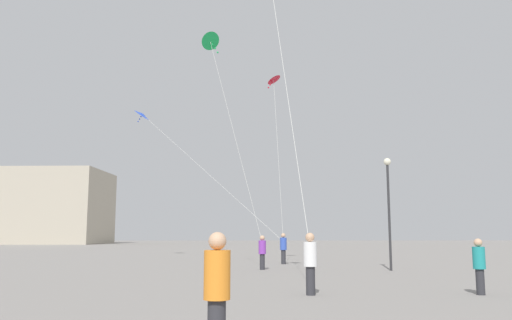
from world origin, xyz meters
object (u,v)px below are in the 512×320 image
kite_cobalt_diamond (143,115)px  building_left_hall (48,207)px  kite_crimson_diamond (274,81)px  person_in_blue (283,247)px  person_in_orange (217,288)px  person_in_teal (479,264)px  person_in_purple (262,251)px  person_in_white (310,261)px  kite_emerald_diamond (211,43)px  lamppost_west (388,195)px

kite_cobalt_diamond → building_left_hall: 66.03m
kite_cobalt_diamond → kite_crimson_diamond: size_ratio=1.02×
person_in_blue → person_in_orange: bearing=-33.9°
person_in_teal → person_in_purple: bearing=-106.3°
person_in_purple → person_in_white: (0.95, -10.79, 0.05)m
kite_emerald_diamond → kite_cobalt_diamond: size_ratio=1.03×
person_in_teal → person_in_white: 4.85m
person_in_orange → kite_cobalt_diamond: 33.93m
person_in_teal → person_in_white: size_ratio=0.91×
person_in_orange → building_left_hall: (-35.92, 91.01, 5.82)m
person_in_white → building_left_hall: size_ratio=0.08×
person_in_blue → lamppost_west: (4.68, -5.66, 2.61)m
kite_crimson_diamond → kite_cobalt_diamond: bearing=144.5°
person_in_blue → person_in_white: bearing=-28.8°
building_left_hall → person_in_purple: bearing=-62.9°
person_in_teal → building_left_hall: building_left_hall is taller
kite_crimson_diamond → person_in_teal: bearing=-74.5°
person_in_teal → kite_emerald_diamond: (-8.51, 11.69, 10.98)m
person_in_purple → building_left_hall: (-37.27, 72.72, 5.86)m
person_in_purple → kite_crimson_diamond: kite_crimson_diamond is taller
person_in_orange → lamppost_west: 19.20m
person_in_teal → person_in_blue: (-4.38, 15.71, 0.11)m
person_in_white → building_left_hall: bearing=-133.1°
building_left_hall → lamppost_west: (43.37, -73.51, -3.18)m
person_in_orange → person_in_white: (2.30, 7.50, 0.01)m
person_in_purple → building_left_hall: building_left_hall is taller
person_in_orange → person_in_white: bearing=144.7°
person_in_teal → building_left_hall: bearing=-107.1°
person_in_orange → person_in_purple: size_ratio=1.05×
kite_emerald_diamond → building_left_hall: bearing=115.7°
person_in_purple → lamppost_west: size_ratio=0.31×
kite_crimson_diamond → lamppost_west: bearing=-55.0°
kite_crimson_diamond → kite_emerald_diamond: bearing=-123.2°
kite_crimson_diamond → lamppost_west: size_ratio=1.96×
person_in_blue → kite_crimson_diamond: bearing=167.4°
person_in_white → lamppost_west: 11.55m
kite_emerald_diamond → kite_cobalt_diamond: (-5.90, 12.52, -1.09)m
person_in_teal → person_in_purple: person_in_purple is taller
kite_cobalt_diamond → person_in_orange: bearing=-77.1°
person_in_teal → kite_emerald_diamond: 18.16m
person_in_white → kite_cobalt_diamond: size_ratio=0.16×
person_in_teal → kite_cobalt_diamond: (-14.40, 24.21, 9.90)m
kite_crimson_diamond → building_left_hall: (-38.27, 66.22, -4.70)m
person_in_orange → building_left_hall: size_ratio=0.08×
person_in_blue → building_left_hall: building_left_hall is taller
kite_cobalt_diamond → lamppost_west: 21.64m
person_in_teal → person_in_blue: person_in_blue is taller
person_in_purple → person_in_white: size_ratio=0.95×
person_in_purple → person_in_orange: bearing=111.1°
person_in_white → kite_emerald_diamond: bearing=-140.2°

